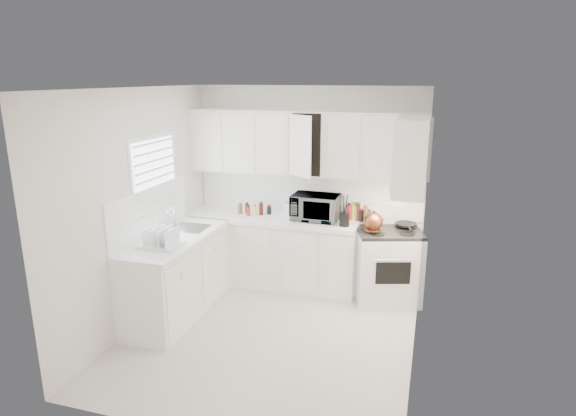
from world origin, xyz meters
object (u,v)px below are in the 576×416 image
at_px(rice_cooker, 292,208).
at_px(utensil_crock, 345,210).
at_px(stove, 388,256).
at_px(microwave, 315,205).
at_px(tea_kettle, 374,220).
at_px(dish_rack, 160,236).

distance_m(rice_cooker, utensil_crock, 0.76).
xyz_separation_m(stove, microwave, (-0.94, 0.06, 0.57)).
xyz_separation_m(stove, tea_kettle, (-0.18, -0.16, 0.49)).
height_order(stove, rice_cooker, rice_cooker).
height_order(tea_kettle, dish_rack, tea_kettle).
relative_size(tea_kettle, rice_cooker, 1.26).
distance_m(microwave, dish_rack, 1.99).
xyz_separation_m(microwave, dish_rack, (-1.34, -1.46, -0.08)).
height_order(stove, tea_kettle, tea_kettle).
distance_m(tea_kettle, dish_rack, 2.44).
height_order(stove, dish_rack, dish_rack).
relative_size(tea_kettle, dish_rack, 0.63).
bearing_deg(tea_kettle, dish_rack, -131.03).
bearing_deg(rice_cooker, tea_kettle, 1.90).
relative_size(stove, tea_kettle, 4.21).
bearing_deg(stove, microwave, 159.61).
distance_m(microwave, rice_cooker, 0.34).
relative_size(rice_cooker, dish_rack, 0.50).
bearing_deg(microwave, stove, -2.20).
xyz_separation_m(utensil_crock, dish_rack, (-1.74, -1.30, -0.08)).
xyz_separation_m(stove, dish_rack, (-2.28, -1.41, 0.49)).
relative_size(tea_kettle, utensil_crock, 0.69).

